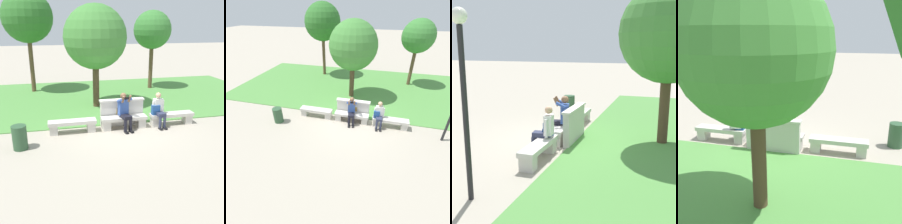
{
  "view_description": "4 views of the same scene",
  "coord_description": "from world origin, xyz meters",
  "views": [
    {
      "loc": [
        -2.36,
        -8.56,
        3.63
      ],
      "look_at": [
        -0.54,
        -0.44,
        0.81
      ],
      "focal_mm": 42.0,
      "sensor_mm": 36.0,
      "label": 1
    },
    {
      "loc": [
        1.17,
        -7.18,
        4.98
      ],
      "look_at": [
        -0.54,
        -0.57,
        0.8
      ],
      "focal_mm": 28.0,
      "sensor_mm": 36.0,
      "label": 2
    },
    {
      "loc": [
        8.52,
        2.87,
        2.78
      ],
      "look_at": [
        -0.18,
        -0.04,
        0.8
      ],
      "focal_mm": 50.0,
      "sensor_mm": 36.0,
      "label": 3
    },
    {
      "loc": [
        -2.26,
        7.03,
        3.35
      ],
      "look_at": [
        -0.27,
        -0.59,
        0.96
      ],
      "focal_mm": 42.0,
      "sensor_mm": 36.0,
      "label": 4
    }
  ],
  "objects": [
    {
      "name": "tree_right_background",
      "position": [
        -0.55,
        2.82,
        3.07
      ],
      "size": [
        2.71,
        2.71,
        4.44
      ],
      "color": "#4C3826",
      "rests_on": "ground"
    },
    {
      "name": "ground_plane",
      "position": [
        0.0,
        0.0,
        0.0
      ],
      "size": [
        80.0,
        80.0,
        0.0
      ],
      "primitive_type": "plane",
      "color": "#A89E8C"
    },
    {
      "name": "grass_strip",
      "position": [
        0.0,
        4.38,
        0.01
      ],
      "size": [
        17.37,
        8.0,
        0.03
      ],
      "primitive_type": "cube",
      "color": "#518E42",
      "rests_on": "ground"
    },
    {
      "name": "bench_mid",
      "position": [
        1.85,
        0.0,
        0.29
      ],
      "size": [
        1.66,
        0.4,
        0.45
      ],
      "color": "beige",
      "rests_on": "ground"
    },
    {
      "name": "tree_behind_wall",
      "position": [
        3.13,
        5.73,
        3.27
      ],
      "size": [
        2.09,
        2.09,
        4.34
      ],
      "color": "brown",
      "rests_on": "ground"
    },
    {
      "name": "trash_bin",
      "position": [
        -3.5,
        -0.92,
        0.38
      ],
      "size": [
        0.44,
        0.44,
        0.75
      ],
      "primitive_type": "cylinder",
      "color": "#2D5133",
      "rests_on": "ground"
    },
    {
      "name": "bench_main",
      "position": [
        -1.85,
        0.0,
        0.29
      ],
      "size": [
        1.66,
        0.4,
        0.45
      ],
      "color": "beige",
      "rests_on": "ground"
    },
    {
      "name": "backrest_wall_with_plaque",
      "position": [
        0.0,
        0.34,
        0.52
      ],
      "size": [
        1.66,
        0.24,
        1.01
      ],
      "color": "beige",
      "rests_on": "ground"
    },
    {
      "name": "tree_left_background",
      "position": [
        -3.5,
        6.33,
        3.93
      ],
      "size": [
        2.62,
        2.62,
        5.26
      ],
      "color": "brown",
      "rests_on": "ground"
    },
    {
      "name": "person_photographer",
      "position": [
        -0.01,
        -0.08,
        0.74
      ],
      "size": [
        0.52,
        0.77,
        1.32
      ],
      "color": "black",
      "rests_on": "ground"
    },
    {
      "name": "person_distant",
      "position": [
        1.31,
        -0.07,
        0.67
      ],
      "size": [
        0.48,
        0.7,
        1.26
      ],
      "color": "black",
      "rests_on": "ground"
    },
    {
      "name": "backpack",
      "position": [
        1.19,
        -0.02,
        0.63
      ],
      "size": [
        0.28,
        0.24,
        0.43
      ],
      "color": "#234C8C",
      "rests_on": "bench_mid"
    },
    {
      "name": "bench_near",
      "position": [
        0.0,
        0.0,
        0.29
      ],
      "size": [
        1.66,
        0.4,
        0.45
      ],
      "color": "beige",
      "rests_on": "ground"
    }
  ]
}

